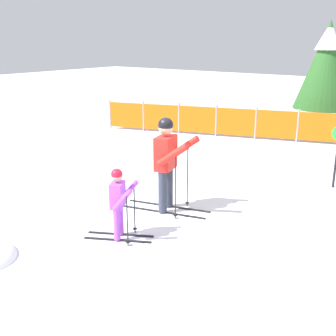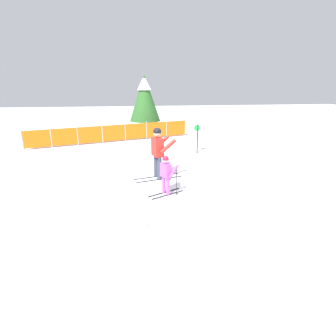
{
  "view_description": "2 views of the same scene",
  "coord_description": "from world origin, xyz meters",
  "px_view_note": "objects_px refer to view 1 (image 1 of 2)",
  "views": [
    {
      "loc": [
        4.39,
        -5.81,
        3.04
      ],
      "look_at": [
        0.33,
        -0.39,
        0.95
      ],
      "focal_mm": 45.0,
      "sensor_mm": 36.0,
      "label": 1
    },
    {
      "loc": [
        -0.73,
        -8.38,
        3.07
      ],
      "look_at": [
        0.26,
        -0.9,
        0.63
      ],
      "focal_mm": 28.0,
      "sensor_mm": 36.0,
      "label": 2
    }
  ],
  "objects_px": {
    "skier_child": "(119,198)",
    "safety_fence": "(236,122)",
    "conifer_far": "(327,64)",
    "skier_adult": "(167,156)"
  },
  "relations": [
    {
      "from": "skier_adult",
      "to": "conifer_far",
      "type": "relative_size",
      "value": 0.48
    },
    {
      "from": "skier_adult",
      "to": "conifer_far",
      "type": "bearing_deg",
      "value": 74.67
    },
    {
      "from": "safety_fence",
      "to": "conifer_far",
      "type": "height_order",
      "value": "conifer_far"
    },
    {
      "from": "skier_child",
      "to": "safety_fence",
      "type": "distance_m",
      "value": 7.69
    },
    {
      "from": "skier_child",
      "to": "conifer_far",
      "type": "relative_size",
      "value": 0.32
    },
    {
      "from": "skier_adult",
      "to": "safety_fence",
      "type": "xyz_separation_m",
      "value": [
        -1.84,
        6.07,
        -0.53
      ]
    },
    {
      "from": "skier_adult",
      "to": "safety_fence",
      "type": "bearing_deg",
      "value": 91.5
    },
    {
      "from": "skier_child",
      "to": "safety_fence",
      "type": "xyz_separation_m",
      "value": [
        -1.94,
        7.44,
        -0.16
      ]
    },
    {
      "from": "skier_adult",
      "to": "skier_child",
      "type": "bearing_deg",
      "value": -101.57
    },
    {
      "from": "skier_child",
      "to": "safety_fence",
      "type": "relative_size",
      "value": 0.14
    }
  ]
}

